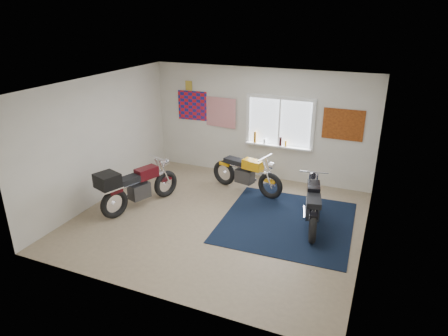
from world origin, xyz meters
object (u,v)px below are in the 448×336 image
at_px(yellow_triumph, 246,174).
at_px(black_chrome_bike, 312,206).
at_px(navy_rug, 287,222).
at_px(maroon_tourer, 134,186).

distance_m(yellow_triumph, black_chrome_bike, 1.99).
xyz_separation_m(navy_rug, maroon_tourer, (-3.10, -0.68, 0.51)).
xyz_separation_m(navy_rug, yellow_triumph, (-1.26, 1.07, 0.41)).
relative_size(navy_rug, maroon_tourer, 1.36).
height_order(yellow_triumph, maroon_tourer, maroon_tourer).
height_order(navy_rug, maroon_tourer, maroon_tourer).
relative_size(yellow_triumph, maroon_tourer, 0.97).
bearing_deg(black_chrome_bike, yellow_triumph, 47.58).
bearing_deg(navy_rug, yellow_triumph, 139.67).
distance_m(yellow_triumph, maroon_tourer, 2.54).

